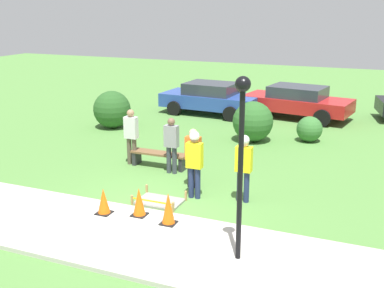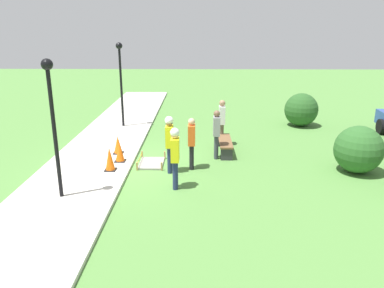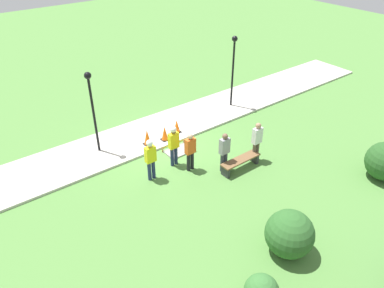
{
  "view_description": "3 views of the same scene",
  "coord_description": "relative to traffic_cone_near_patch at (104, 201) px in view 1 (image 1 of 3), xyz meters",
  "views": [
    {
      "loc": [
        4.87,
        -9.35,
        4.76
      ],
      "look_at": [
        0.13,
        2.0,
        1.2
      ],
      "focal_mm": 45.0,
      "sensor_mm": 36.0,
      "label": 1
    },
    {
      "loc": [
        11.3,
        2.11,
        4.25
      ],
      "look_at": [
        -0.04,
        1.93,
        0.74
      ],
      "focal_mm": 35.0,
      "sensor_mm": 36.0,
      "label": 2
    },
    {
      "loc": [
        7.42,
        11.48,
        8.8
      ],
      "look_at": [
        -0.32,
        1.35,
        0.71
      ],
      "focal_mm": 35.0,
      "sensor_mm": 36.0,
      "label": 3
    }
  ],
  "objects": [
    {
      "name": "parked_car_red",
      "position": [
        2.15,
        11.97,
        0.35
      ],
      "size": [
        4.8,
        2.64,
        1.4
      ],
      "rotation": [
        0.0,
        0.0,
        -0.16
      ],
      "color": "red",
      "rests_on": "ground_plane"
    },
    {
      "name": "worker_supervisor",
      "position": [
        2.7,
        2.15,
        0.62
      ],
      "size": [
        0.4,
        0.25,
        1.73
      ],
      "color": "navy",
      "rests_on": "ground_plane"
    },
    {
      "name": "wet_concrete_patch",
      "position": [
        0.81,
        1.25,
        -0.37
      ],
      "size": [
        1.16,
        0.82,
        0.26
      ],
      "color": "gray",
      "rests_on": "ground_plane"
    },
    {
      "name": "shrub_rounded_near",
      "position": [
        1.39,
        7.65,
        0.32
      ],
      "size": [
        1.46,
        1.46,
        1.46
      ],
      "color": "#2D6028",
      "rests_on": "ground_plane"
    },
    {
      "name": "park_bench",
      "position": [
        -0.42,
        3.73,
        -0.07
      ],
      "size": [
        1.76,
        0.44,
        0.47
      ],
      "color": "#2D2D33",
      "rests_on": "ground_plane"
    },
    {
      "name": "bystander_in_white_shirt",
      "position": [
        0.16,
        3.39,
        0.53
      ],
      "size": [
        0.4,
        0.22,
        1.66
      ],
      "color": "#383D47",
      "rests_on": "ground_plane"
    },
    {
      "name": "traffic_cone_far_patch",
      "position": [
        0.81,
        0.23,
        0.03
      ],
      "size": [
        0.34,
        0.34,
        0.67
      ],
      "color": "black",
      "rests_on": "sidewalk"
    },
    {
      "name": "worker_assistant",
      "position": [
        1.49,
        1.9,
        0.65
      ],
      "size": [
        0.4,
        0.25,
        1.76
      ],
      "color": "navy",
      "rests_on": "ground_plane"
    },
    {
      "name": "lamppost_near",
      "position": [
        3.48,
        -0.76,
        2.02
      ],
      "size": [
        0.28,
        0.28,
        3.49
      ],
      "color": "black",
      "rests_on": "sidewalk"
    },
    {
      "name": "shrub_rounded_mid",
      "position": [
        3.29,
        8.39,
        0.06
      ],
      "size": [
        0.92,
        0.92,
        0.92
      ],
      "color": "#387033",
      "rests_on": "ground_plane"
    },
    {
      "name": "shrub_rounded_far",
      "position": [
        -4.35,
        7.42,
        0.34
      ],
      "size": [
        1.49,
        1.49,
        1.49
      ],
      "color": "#285623",
      "rests_on": "ground_plane"
    },
    {
      "name": "bystander_in_gray_shirt",
      "position": [
        -1.33,
        3.66,
        0.58
      ],
      "size": [
        0.4,
        0.23,
        1.73
      ],
      "color": "brown",
      "rests_on": "ground_plane"
    },
    {
      "name": "bystander_in_orange_shirt",
      "position": [
        1.17,
        2.57,
        0.52
      ],
      "size": [
        0.4,
        0.22,
        1.64
      ],
      "color": "black",
      "rests_on": "ground_plane"
    },
    {
      "name": "parked_car_blue",
      "position": [
        -1.6,
        11.32,
        0.34
      ],
      "size": [
        4.47,
        2.35,
        1.41
      ],
      "rotation": [
        0.0,
        0.0,
        -0.06
      ],
      "color": "#28479E",
      "rests_on": "ground_plane"
    },
    {
      "name": "traffic_cone_sidewalk_edge",
      "position": [
        1.61,
        0.09,
        0.06
      ],
      "size": [
        0.34,
        0.34,
        0.73
      ],
      "color": "black",
      "rests_on": "sidewalk"
    },
    {
      "name": "sidewalk",
      "position": [
        0.98,
        -0.74,
        -0.35
      ],
      "size": [
        28.0,
        2.78,
        0.1
      ],
      "color": "#BCB7AD",
      "rests_on": "ground_plane"
    },
    {
      "name": "ground_plane",
      "position": [
        0.98,
        0.65,
        -0.4
      ],
      "size": [
        60.0,
        60.0,
        0.0
      ],
      "primitive_type": "plane",
      "color": "#51843D"
    },
    {
      "name": "traffic_cone_near_patch",
      "position": [
        0.0,
        0.0,
        0.0
      ],
      "size": [
        0.34,
        0.34,
        0.62
      ],
      "color": "black",
      "rests_on": "sidewalk"
    }
  ]
}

